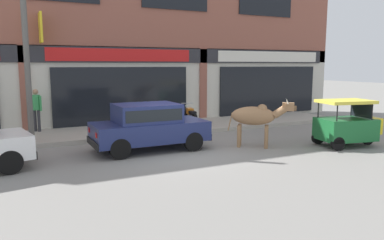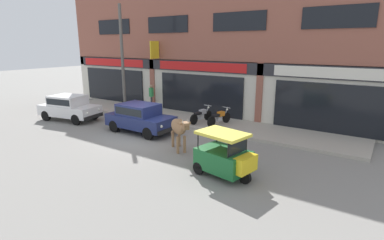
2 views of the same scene
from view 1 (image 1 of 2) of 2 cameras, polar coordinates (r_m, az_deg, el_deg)
ground_plane at (r=11.64m, az=-3.19°, el=-4.73°), size 90.00×90.00×0.00m
sidewalk at (r=15.02m, az=-8.71°, el=-1.53°), size 19.00×2.96×0.15m
shop_building at (r=16.55m, az=-10.94°, el=14.38°), size 23.00×1.40×9.25m
cow at (r=12.17m, az=9.77°, el=0.55°), size 1.79×1.54×1.61m
car_0 at (r=11.64m, az=-6.63°, el=-0.69°), size 3.62×1.62×1.46m
auto_rickshaw at (r=13.23m, az=22.60°, el=-0.87°), size 2.11×1.47×1.52m
motorcycle_0 at (r=15.01m, az=-3.72°, el=0.33°), size 0.53×1.81×0.88m
motorcycle_1 at (r=15.55m, az=-0.21°, el=0.63°), size 0.63×1.80×0.88m
pedestrian at (r=15.15m, az=-22.66°, el=2.05°), size 0.37×0.38×1.60m
utility_pole at (r=12.97m, az=-24.02°, el=10.98°), size 0.18×0.18×6.47m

